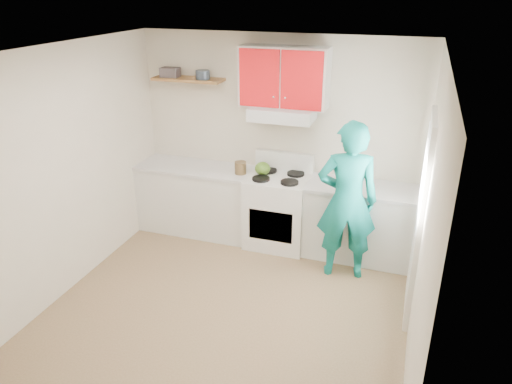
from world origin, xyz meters
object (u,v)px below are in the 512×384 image
(stove, at_px, (278,211))
(kettle, at_px, (263,168))
(crock, at_px, (240,169))
(tin, at_px, (203,75))
(person, at_px, (347,201))

(stove, height_order, kettle, kettle)
(crock, bearing_deg, tin, 161.87)
(tin, height_order, crock, tin)
(tin, bearing_deg, stove, -8.07)
(kettle, bearing_deg, person, -33.39)
(kettle, height_order, person, person)
(kettle, relative_size, crock, 1.09)
(crock, bearing_deg, kettle, 11.90)
(person, bearing_deg, kettle, -34.56)
(stove, distance_m, kettle, 0.58)
(person, bearing_deg, crock, -28.39)
(crock, bearing_deg, stove, 3.73)
(kettle, xyz_separation_m, crock, (-0.27, -0.06, -0.01))
(kettle, distance_m, person, 1.23)
(stove, height_order, crock, crock)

